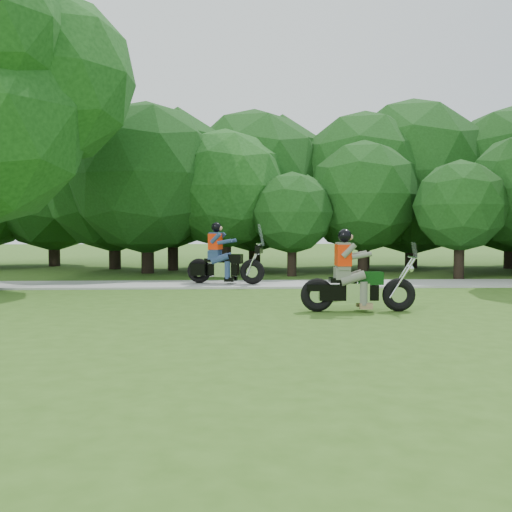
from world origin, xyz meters
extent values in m
plane|color=#335718|center=(0.00, 0.00, 0.00)|extent=(100.00, 100.00, 0.00)
cube|color=#979792|center=(0.00, 8.00, 0.03)|extent=(60.00, 2.20, 0.06)
cylinder|color=black|center=(-1.11, 11.20, 0.68)|extent=(0.35, 0.35, 1.37)
sphere|color=#153911|center=(-1.11, 11.20, 2.36)|extent=(3.06, 3.06, 3.06)
cylinder|color=black|center=(8.94, 14.66, 0.90)|extent=(0.52, 0.52, 1.80)
sphere|color=#153911|center=(8.94, 14.66, 3.90)|extent=(6.45, 6.45, 6.45)
cylinder|color=black|center=(-11.64, 17.03, 0.90)|extent=(0.52, 0.52, 1.80)
sphere|color=#153911|center=(-11.64, 17.03, 3.87)|extent=(6.37, 6.37, 6.37)
cylinder|color=black|center=(-8.44, 15.07, 0.90)|extent=(0.51, 0.51, 1.80)
sphere|color=#153911|center=(-8.44, 15.07, 3.80)|extent=(6.17, 6.17, 6.17)
cylinder|color=black|center=(-6.68, 12.74, 0.90)|extent=(0.50, 0.50, 1.80)
sphere|color=#153911|center=(-6.68, 12.74, 3.75)|extent=(6.01, 6.01, 6.01)
cylinder|color=black|center=(-5.84, 14.24, 0.87)|extent=(0.44, 0.44, 1.75)
sphere|color=#153911|center=(-5.84, 14.24, 3.33)|extent=(4.85, 4.85, 4.85)
cylinder|color=black|center=(-2.35, 15.09, 0.90)|extent=(0.51, 0.51, 1.80)
sphere|color=#153911|center=(-2.35, 15.09, 3.84)|extent=(6.26, 6.26, 6.26)
cylinder|color=black|center=(4.67, 9.81, 0.77)|extent=(0.36, 0.36, 1.53)
sphere|color=#153911|center=(4.67, 9.81, 2.59)|extent=(3.25, 3.25, 3.25)
cylinder|color=black|center=(-3.59, 12.54, 0.90)|extent=(0.44, 0.44, 1.80)
sphere|color=#174513|center=(-3.59, 12.54, 3.33)|extent=(4.71, 4.71, 4.71)
cylinder|color=black|center=(2.44, 14.77, 0.90)|extent=(0.51, 0.51, 1.80)
sphere|color=#153911|center=(2.44, 14.77, 3.80)|extent=(6.14, 6.14, 6.14)
cylinder|color=black|center=(4.75, 15.39, 0.90)|extent=(0.55, 0.55, 1.80)
sphere|color=#153911|center=(4.75, 15.39, 4.07)|extent=(6.97, 6.97, 6.97)
cylinder|color=black|center=(1.83, 12.29, 0.81)|extent=(0.42, 0.42, 1.62)
sphere|color=#153911|center=(1.83, 12.29, 3.05)|extent=(4.40, 4.40, 4.40)
sphere|color=#174513|center=(-8.74, 7.30, 6.20)|extent=(5.12, 5.12, 5.12)
torus|color=black|center=(-1.50, 2.33, 0.37)|extent=(0.74, 0.23, 0.74)
torus|color=black|center=(0.28, 2.28, 0.37)|extent=(0.74, 0.23, 0.74)
cube|color=black|center=(-0.82, 2.31, 0.42)|extent=(1.29, 0.29, 0.34)
cube|color=silver|center=(-0.64, 2.31, 0.42)|extent=(0.51, 0.37, 0.42)
cube|color=black|center=(-0.36, 2.30, 0.74)|extent=(0.55, 0.33, 0.27)
cube|color=black|center=(-0.97, 2.32, 0.69)|extent=(0.55, 0.35, 0.11)
cylinder|color=silver|center=(0.33, 2.28, 0.74)|extent=(0.57, 0.06, 0.87)
cylinder|color=silver|center=(0.58, 2.28, 1.19)|extent=(0.06, 0.67, 0.04)
cube|color=#555A49|center=(-0.97, 2.32, 0.84)|extent=(0.33, 0.41, 0.25)
cube|color=#555A49|center=(-0.94, 2.32, 1.22)|extent=(0.28, 0.45, 0.59)
cube|color=red|center=(-0.94, 2.32, 1.24)|extent=(0.32, 0.49, 0.46)
sphere|color=black|center=(-0.91, 2.31, 1.66)|extent=(0.29, 0.29, 0.29)
torus|color=black|center=(-4.39, 8.12, 0.45)|extent=(0.82, 0.44, 0.79)
torus|color=black|center=(-2.72, 7.63, 0.45)|extent=(0.82, 0.44, 0.79)
cube|color=black|center=(-3.76, 7.94, 0.51)|extent=(1.28, 0.61, 0.36)
cube|color=silver|center=(-3.59, 7.89, 0.51)|extent=(0.62, 0.52, 0.45)
cube|color=black|center=(-3.32, 7.81, 0.85)|extent=(0.65, 0.49, 0.29)
cube|color=black|center=(-3.89, 7.97, 0.80)|extent=(0.66, 0.51, 0.11)
cylinder|color=silver|center=(-2.68, 7.62, 0.85)|extent=(0.44, 0.17, 1.01)
cylinder|color=silver|center=(-2.50, 7.57, 1.33)|extent=(0.24, 0.70, 0.04)
cube|color=black|center=(-4.41, 7.87, 0.51)|extent=(0.49, 0.26, 0.38)
cube|color=black|center=(-4.27, 8.34, 0.51)|extent=(0.49, 0.26, 0.38)
cube|color=navy|center=(-3.89, 7.97, 0.96)|extent=(0.44, 0.50, 0.27)
cube|color=navy|center=(-3.87, 7.97, 1.36)|extent=(0.41, 0.53, 0.63)
cube|color=red|center=(-3.87, 7.97, 1.38)|extent=(0.46, 0.59, 0.49)
sphere|color=black|center=(-3.84, 7.96, 1.83)|extent=(0.31, 0.31, 0.31)
camera|label=1|loc=(-3.37, -9.94, 1.86)|focal=40.00mm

